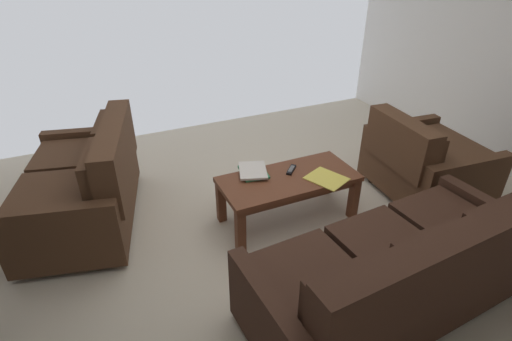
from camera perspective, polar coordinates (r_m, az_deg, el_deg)
The scene contains 8 objects.
ground_plane at distance 3.33m, azimuth 4.12°, elevation -9.33°, with size 5.31×4.97×0.01m, color beige.
sofa_main at distance 2.64m, azimuth 20.04°, elevation -13.72°, with size 1.92×0.91×0.83m.
loveseat_near at distance 3.55m, azimuth -23.40°, elevation -1.87°, with size 1.12×1.54×0.88m.
coffee_table at distance 3.30m, azimuth 4.75°, elevation -1.97°, with size 1.15×0.52×0.42m.
armchair_side at distance 3.97m, azimuth 23.16°, elevation 1.20°, with size 0.95×1.05×0.81m.
book_stack at distance 3.30m, azimuth -0.42°, elevation -0.10°, with size 0.31×0.35×0.04m.
tv_remote at distance 3.36m, azimuth 5.14°, elevation 0.12°, with size 0.14×0.14×0.02m.
loose_magazine at distance 3.28m, azimuth 10.21°, elevation -1.16°, with size 0.25×0.30×0.01m, color #E0CC4C.
Camera 1 is at (1.28, 2.23, 2.10)m, focal length 27.54 mm.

